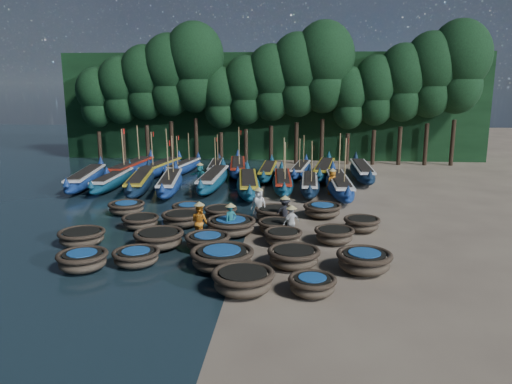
# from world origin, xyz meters

# --- Properties ---
(ground) EXTENTS (120.00, 120.00, 0.00)m
(ground) POSITION_xyz_m (0.00, 0.00, 0.00)
(ground) COLOR gray
(ground) RESTS_ON ground
(foliage_wall) EXTENTS (40.00, 3.00, 10.00)m
(foliage_wall) POSITION_xyz_m (0.00, 23.50, 5.00)
(foliage_wall) COLOR black
(foliage_wall) RESTS_ON ground
(coracle_3) EXTENTS (2.23, 2.23, 0.85)m
(coracle_3) POSITION_xyz_m (0.58, -9.09, 0.49)
(coracle_3) COLOR #4D4130
(coracle_3) RESTS_ON ground
(coracle_4) EXTENTS (1.97, 1.97, 0.68)m
(coracle_4) POSITION_xyz_m (2.99, -9.06, 0.40)
(coracle_4) COLOR #4D4130
(coracle_4) RESTS_ON ground
(coracle_5) EXTENTS (2.40, 2.40, 0.76)m
(coracle_5) POSITION_xyz_m (-5.91, -7.42, 0.44)
(coracle_5) COLOR #4D4130
(coracle_5) RESTS_ON ground
(coracle_6) EXTENTS (1.92, 1.92, 0.65)m
(coracle_6) POSITION_xyz_m (-4.00, -6.71, 0.38)
(coracle_6) COLOR #4D4130
(coracle_6) RESTS_ON ground
(coracle_7) EXTENTS (2.54, 2.54, 0.83)m
(coracle_7) POSITION_xyz_m (-0.48, -6.85, 0.48)
(coracle_7) COLOR #4D4130
(coracle_7) RESTS_ON ground
(coracle_8) EXTENTS (2.57, 2.57, 0.78)m
(coracle_8) POSITION_xyz_m (2.33, -6.41, 0.45)
(coracle_8) COLOR #4D4130
(coracle_8) RESTS_ON ground
(coracle_9) EXTENTS (2.63, 2.63, 0.84)m
(coracle_9) POSITION_xyz_m (5.05, -6.78, 0.49)
(coracle_9) COLOR #4D4130
(coracle_9) RESTS_ON ground
(coracle_10) EXTENTS (2.33, 2.33, 0.70)m
(coracle_10) POSITION_xyz_m (-7.27, -4.37, 0.40)
(coracle_10) COLOR #4D4130
(coracle_10) RESTS_ON ground
(coracle_11) EXTENTS (2.31, 2.31, 0.81)m
(coracle_11) POSITION_xyz_m (-3.65, -4.56, 0.46)
(coracle_11) COLOR #4D4130
(coracle_11) RESTS_ON ground
(coracle_12) EXTENTS (2.20, 2.20, 0.73)m
(coracle_12) POSITION_xyz_m (-1.44, -4.67, 0.42)
(coracle_12) COLOR #4D4130
(coracle_12) RESTS_ON ground
(coracle_13) EXTENTS (2.13, 2.13, 0.69)m
(coracle_13) POSITION_xyz_m (1.83, -3.63, 0.39)
(coracle_13) COLOR #4D4130
(coracle_13) RESTS_ON ground
(coracle_14) EXTENTS (2.11, 2.11, 0.72)m
(coracle_14) POSITION_xyz_m (4.17, -3.21, 0.41)
(coracle_14) COLOR #4D4130
(coracle_14) RESTS_ON ground
(coracle_15) EXTENTS (1.88, 1.88, 0.65)m
(coracle_15) POSITION_xyz_m (-5.43, -1.54, 0.37)
(coracle_15) COLOR #4D4130
(coracle_15) RESTS_ON ground
(coracle_16) EXTENTS (2.48, 2.48, 0.75)m
(coracle_16) POSITION_xyz_m (-3.42, -1.09, 0.43)
(coracle_16) COLOR #4D4130
(coracle_16) RESTS_ON ground
(coracle_17) EXTENTS (2.93, 2.93, 0.81)m
(coracle_17) POSITION_xyz_m (-0.72, -2.32, 0.47)
(coracle_17) COLOR #4D4130
(coracle_17) RESTS_ON ground
(coracle_18) EXTENTS (1.97, 1.97, 0.65)m
(coracle_18) POSITION_xyz_m (1.43, -1.82, 0.37)
(coracle_18) COLOR #4D4130
(coracle_18) RESTS_ON ground
(coracle_19) EXTENTS (1.81, 1.81, 0.72)m
(coracle_19) POSITION_xyz_m (5.66, -1.23, 0.41)
(coracle_19) COLOR #4D4130
(coracle_19) RESTS_ON ground
(coracle_20) EXTENTS (2.33, 2.33, 0.67)m
(coracle_20) POSITION_xyz_m (-7.08, 1.18, 0.39)
(coracle_20) COLOR #4D4130
(coracle_20) RESTS_ON ground
(coracle_21) EXTENTS (2.06, 2.06, 0.69)m
(coracle_21) POSITION_xyz_m (-3.51, 0.94, 0.40)
(coracle_21) COLOR #4D4130
(coracle_21) RESTS_ON ground
(coracle_22) EXTENTS (1.90, 1.90, 0.68)m
(coracle_22) POSITION_xyz_m (-1.64, 0.50, 0.39)
(coracle_22) COLOR #4D4130
(coracle_22) RESTS_ON ground
(coracle_23) EXTENTS (2.13, 2.13, 0.74)m
(coracle_23) POSITION_xyz_m (1.28, 0.42, 0.42)
(coracle_23) COLOR #4D4130
(coracle_23) RESTS_ON ground
(coracle_24) EXTENTS (2.11, 2.11, 0.72)m
(coracle_24) POSITION_xyz_m (3.85, 1.34, 0.42)
(coracle_24) COLOR #4D4130
(coracle_24) RESTS_ON ground
(long_boat_0) EXTENTS (2.76, 9.02, 1.60)m
(long_boat_0) POSITION_xyz_m (-12.43, 8.33, 0.61)
(long_boat_0) COLOR navy
(long_boat_0) RESTS_ON ground
(long_boat_1) EXTENTS (1.49, 8.12, 1.43)m
(long_boat_1) POSITION_xyz_m (-10.41, 8.09, 0.54)
(long_boat_1) COLOR navy
(long_boat_1) RESTS_ON ground
(long_boat_2) EXTENTS (2.89, 8.92, 1.59)m
(long_boat_2) POSITION_xyz_m (-8.22, 7.42, 0.60)
(long_boat_2) COLOR #0F2238
(long_boat_2) RESTS_ON ground
(long_boat_3) EXTENTS (2.63, 8.55, 3.67)m
(long_boat_3) POSITION_xyz_m (-6.14, 7.31, 0.58)
(long_boat_3) COLOR navy
(long_boat_3) RESTS_ON ground
(long_boat_4) EXTENTS (1.74, 9.02, 1.59)m
(long_boat_4) POSITION_xyz_m (-3.39, 8.69, 0.60)
(long_boat_4) COLOR navy
(long_boat_4) RESTS_ON ground
(long_boat_5) EXTENTS (2.55, 8.91, 1.58)m
(long_boat_5) POSITION_xyz_m (-0.78, 7.25, 0.60)
(long_boat_5) COLOR navy
(long_boat_5) RESTS_ON ground
(long_boat_6) EXTENTS (1.82, 8.20, 3.49)m
(long_boat_6) POSITION_xyz_m (1.50, 8.39, 0.55)
(long_boat_6) COLOR navy
(long_boat_6) RESTS_ON ground
(long_boat_7) EXTENTS (1.56, 7.82, 3.32)m
(long_boat_7) POSITION_xyz_m (3.33, 7.92, 0.53)
(long_boat_7) COLOR #0F2238
(long_boat_7) RESTS_ON ground
(long_boat_8) EXTENTS (1.89, 9.22, 3.92)m
(long_boat_8) POSITION_xyz_m (5.25, 7.30, 0.62)
(long_boat_8) COLOR navy
(long_boat_8) RESTS_ON ground
(long_boat_9) EXTENTS (2.27, 9.13, 3.89)m
(long_boat_9) POSITION_xyz_m (-10.56, 12.63, 0.62)
(long_boat_9) COLOR navy
(long_boat_9) RESTS_ON ground
(long_boat_10) EXTENTS (2.76, 8.40, 3.61)m
(long_boat_10) POSITION_xyz_m (-8.42, 13.24, 0.57)
(long_boat_10) COLOR navy
(long_boat_10) RESTS_ON ground
(long_boat_11) EXTENTS (2.47, 7.42, 3.19)m
(long_boat_11) POSITION_xyz_m (-6.76, 14.20, 0.51)
(long_boat_11) COLOR navy
(long_boat_11) RESTS_ON ground
(long_boat_12) EXTENTS (1.78, 7.25, 3.09)m
(long_boat_12) POSITION_xyz_m (-4.11, 14.33, 0.49)
(long_boat_12) COLOR #0F2238
(long_boat_12) RESTS_ON ground
(long_boat_13) EXTENTS (2.48, 8.70, 3.72)m
(long_boat_13) POSITION_xyz_m (-2.26, 13.92, 0.59)
(long_boat_13) COLOR navy
(long_boat_13) RESTS_ON ground
(long_boat_14) EXTENTS (1.60, 7.84, 1.38)m
(long_boat_14) POSITION_xyz_m (0.24, 12.58, 0.53)
(long_boat_14) COLOR navy
(long_boat_14) RESTS_ON ground
(long_boat_15) EXTENTS (2.31, 7.28, 3.12)m
(long_boat_15) POSITION_xyz_m (2.76, 13.83, 0.50)
(long_boat_15) COLOR navy
(long_boat_15) RESTS_ON ground
(long_boat_16) EXTENTS (2.73, 8.78, 1.56)m
(long_boat_16) POSITION_xyz_m (4.63, 13.40, 0.59)
(long_boat_16) COLOR navy
(long_boat_16) RESTS_ON ground
(long_boat_17) EXTENTS (1.58, 9.04, 1.59)m
(long_boat_17) POSITION_xyz_m (7.44, 12.80, 0.61)
(long_boat_17) COLOR #0F2238
(long_boat_17) RESTS_ON ground
(fisherman_0) EXTENTS (0.92, 0.69, 1.89)m
(fisherman_0) POSITION_xyz_m (0.41, 0.63, 0.90)
(fisherman_0) COLOR silver
(fisherman_0) RESTS_ON ground
(fisherman_1) EXTENTS (0.69, 0.64, 1.78)m
(fisherman_1) POSITION_xyz_m (-0.68, -2.61, 0.90)
(fisherman_1) COLOR #175B62
(fisherman_1) RESTS_ON ground
(fisherman_2) EXTENTS (1.08, 1.02, 1.96)m
(fisherman_2) POSITION_xyz_m (-2.07, -3.20, 0.93)
(fisherman_2) COLOR #C36F1A
(fisherman_2) RESTS_ON ground
(fisherman_3) EXTENTS (1.02, 0.63, 1.73)m
(fisherman_3) POSITION_xyz_m (1.84, -0.58, 0.81)
(fisherman_3) COLOR black
(fisherman_3) RESTS_ON ground
(fisherman_4) EXTENTS (0.93, 0.82, 1.71)m
(fisherman_4) POSITION_xyz_m (2.19, -2.53, 0.83)
(fisherman_4) COLOR silver
(fisherman_4) RESTS_ON ground
(fisherman_5) EXTENTS (1.63, 1.19, 1.91)m
(fisherman_5) POSITION_xyz_m (-4.29, 8.55, 0.89)
(fisherman_5) COLOR #175B62
(fisherman_5) RESTS_ON ground
(fisherman_6) EXTENTS (0.96, 0.91, 1.86)m
(fisherman_6) POSITION_xyz_m (4.79, 7.14, 0.89)
(fisherman_6) COLOR #C36F1A
(fisherman_6) RESTS_ON ground
(tree_0) EXTENTS (3.68, 3.68, 8.68)m
(tree_0) POSITION_xyz_m (-16.00, 20.00, 5.97)
(tree_0) COLOR black
(tree_0) RESTS_ON ground
(tree_1) EXTENTS (4.09, 4.09, 9.65)m
(tree_1) POSITION_xyz_m (-13.70, 20.00, 6.65)
(tree_1) COLOR black
(tree_1) RESTS_ON ground
(tree_2) EXTENTS (4.51, 4.51, 10.63)m
(tree_2) POSITION_xyz_m (-11.40, 20.00, 7.32)
(tree_2) COLOR black
(tree_2) RESTS_ON ground
(tree_3) EXTENTS (4.92, 4.92, 11.60)m
(tree_3) POSITION_xyz_m (-9.10, 20.00, 8.00)
(tree_3) COLOR black
(tree_3) RESTS_ON ground
(tree_4) EXTENTS (5.34, 5.34, 12.58)m
(tree_4) POSITION_xyz_m (-6.80, 20.00, 8.67)
(tree_4) COLOR black
(tree_4) RESTS_ON ground
(tree_5) EXTENTS (3.68, 3.68, 8.68)m
(tree_5) POSITION_xyz_m (-4.50, 20.00, 5.97)
(tree_5) COLOR black
(tree_5) RESTS_ON ground
(tree_6) EXTENTS (4.09, 4.09, 9.65)m
(tree_6) POSITION_xyz_m (-2.20, 20.00, 6.65)
(tree_6) COLOR black
(tree_6) RESTS_ON ground
(tree_7) EXTENTS (4.51, 4.51, 10.63)m
(tree_7) POSITION_xyz_m (0.10, 20.00, 7.32)
(tree_7) COLOR black
(tree_7) RESTS_ON ground
(tree_8) EXTENTS (4.92, 4.92, 11.60)m
(tree_8) POSITION_xyz_m (2.40, 20.00, 8.00)
(tree_8) COLOR black
(tree_8) RESTS_ON ground
(tree_9) EXTENTS (5.34, 5.34, 12.58)m
(tree_9) POSITION_xyz_m (4.70, 20.00, 8.67)
(tree_9) COLOR black
(tree_9) RESTS_ON ground
(tree_10) EXTENTS (3.68, 3.68, 8.68)m
(tree_10) POSITION_xyz_m (7.00, 20.00, 5.97)
(tree_10) COLOR black
(tree_10) RESTS_ON ground
(tree_11) EXTENTS (4.09, 4.09, 9.65)m
(tree_11) POSITION_xyz_m (9.30, 20.00, 6.65)
(tree_11) COLOR black
(tree_11) RESTS_ON ground
(tree_12) EXTENTS (4.51, 4.51, 10.63)m
(tree_12) POSITION_xyz_m (11.60, 20.00, 7.32)
(tree_12) COLOR black
(tree_12) RESTS_ON ground
(tree_13) EXTENTS (4.92, 4.92, 11.60)m
(tree_13) POSITION_xyz_m (13.90, 20.00, 8.00)
(tree_13) COLOR black
(tree_13) RESTS_ON ground
(tree_14) EXTENTS (5.34, 5.34, 12.58)m
(tree_14) POSITION_xyz_m (16.20, 20.00, 8.67)
(tree_14) COLOR black
(tree_14) RESTS_ON ground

